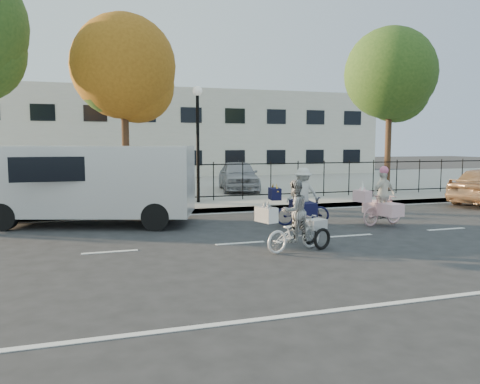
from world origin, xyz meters
name	(u,v)px	position (x,y,z in m)	size (l,w,h in m)	color
ground	(240,243)	(0.00, 0.00, 0.00)	(120.00, 120.00, 0.00)	#333334
road_markings	(240,243)	(0.00, 0.00, 0.01)	(60.00, 9.52, 0.01)	silver
curb	(195,211)	(0.00, 5.05, 0.07)	(60.00, 0.10, 0.15)	#A8A399
sidewalk	(189,207)	(0.00, 6.10, 0.07)	(60.00, 2.20, 0.15)	#A8A399
parking_lot	(156,186)	(0.00, 15.00, 0.07)	(60.00, 15.60, 0.15)	#A8A399
iron_fence	(183,182)	(0.00, 7.20, 0.90)	(58.00, 0.06, 1.50)	black
building	(138,135)	(0.00, 25.00, 3.00)	(34.00, 10.00, 6.00)	silver
lamppost	(198,123)	(0.50, 6.80, 3.11)	(0.36, 0.36, 4.33)	black
street_sign	(134,170)	(-1.85, 6.80, 1.42)	(0.85, 0.06, 1.80)	black
zebra_trike	(295,223)	(0.92, -1.08, 0.61)	(1.84, 1.13, 1.58)	white
unicorn_bike	(382,204)	(4.66, 1.09, 0.64)	(1.75, 1.24, 1.72)	beige
bull_bike	(302,202)	(2.47, 1.84, 0.67)	(1.84, 1.27, 1.67)	#0F1134
white_van	(85,182)	(-3.51, 3.80, 1.27)	(6.96, 3.88, 2.30)	silver
lot_car_b	(74,180)	(-4.08, 10.85, 0.81)	(2.21, 4.78, 1.33)	silver
lot_car_c	(103,179)	(-2.88, 10.41, 0.83)	(1.43, 4.10, 1.35)	#54575D
lot_car_d	(238,175)	(3.27, 10.56, 0.86)	(1.68, 4.16, 1.42)	#A4A5AC
tree_mid	(127,72)	(-1.91, 8.12, 5.05)	(3.94, 3.94, 7.22)	#442D1D
tree_east	(392,78)	(9.94, 8.26, 5.34)	(4.16, 4.16, 7.63)	#442D1D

